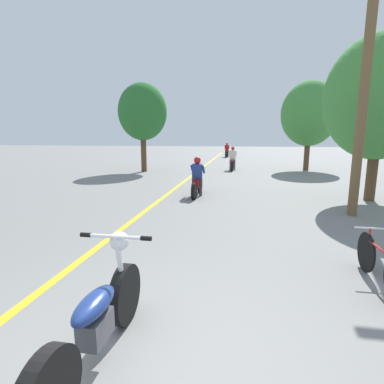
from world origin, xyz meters
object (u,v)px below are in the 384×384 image
Objects in this scene: utility_pole at (364,91)px; roadside_tree_right_near at (380,98)px; roadside_tree_right_far at (310,114)px; bicycle_parked at (380,263)px; motorcycle_rider_far at (227,152)px; roadside_tree_left at (142,112)px; motorcycle_foreground at (98,320)px; motorcycle_rider_lead at (197,181)px; motorcycle_rider_mid at (233,161)px.

utility_pole reaches higher than roadside_tree_right_near.
roadside_tree_right_far is 3.40× the size of bicycle_parked.
bicycle_parked is (-0.98, -4.07, -2.84)m from utility_pole.
bicycle_parked is at bearing -97.28° from roadside_tree_right_far.
motorcycle_rider_far is 26.28m from bicycle_parked.
roadside_tree_right_far is 1.05× the size of roadside_tree_left.
roadside_tree_right_near is (1.21, 2.10, 0.07)m from utility_pole.
motorcycle_rider_far is at bearing 97.78° from bicycle_parked.
motorcycle_foreground is 1.30× the size of bicycle_parked.
motorcycle_rider_lead is at bearing 92.24° from motorcycle_foreground.
utility_pole is 3.93× the size of bicycle_parked.
roadside_tree_right_far reaches higher than motorcycle_rider_lead.
bicycle_parked is (2.57, -14.45, -0.20)m from motorcycle_rider_mid.
utility_pole is at bearing -44.93° from roadside_tree_left.
bicycle_parked is (3.56, -26.03, -0.19)m from motorcycle_rider_far.
roadside_tree_right_near reaches higher than motorcycle_rider_far.
utility_pole is 1.21× the size of roadside_tree_left.
utility_pole is 2.43m from roadside_tree_right_near.
motorcycle_rider_lead is 0.93× the size of motorcycle_rider_far.
motorcycle_rider_mid is 11.62m from motorcycle_rider_far.
motorcycle_rider_far is (-4.54, 21.96, -2.65)m from utility_pole.
roadside_tree_left is 15.77m from motorcycle_foreground.
roadside_tree_right_far is at bearing 14.24° from roadside_tree_left.
motorcycle_rider_mid reaches higher than bicycle_parked.
roadside_tree_right_near is 9.93m from motorcycle_rider_mid.
roadside_tree_right_near reaches higher than roadside_tree_left.
utility_pole is 11.29m from motorcycle_rider_mid.
motorcycle_rider_mid reaches higher than motorcycle_rider_lead.
motorcycle_rider_lead is (-5.71, -0.13, -2.72)m from roadside_tree_right_near.
utility_pole reaches higher than motorcycle_foreground.
utility_pole is at bearing -23.71° from motorcycle_rider_lead.
roadside_tree_right_near is at bearing 1.32° from motorcycle_rider_lead.
bicycle_parked is (7.74, -12.78, -3.10)m from roadside_tree_left.
roadside_tree_right_far is at bearing 82.72° from bicycle_parked.
utility_pole reaches higher than roadside_tree_right_far.
roadside_tree_left is (-8.73, 8.71, 0.26)m from utility_pole.
roadside_tree_left is 2.49× the size of motorcycle_foreground.
roadside_tree_right_near is 6.32m from motorcycle_rider_lead.
motorcycle_foreground reaches higher than bicycle_parked.
roadside_tree_right_far is 12.46m from motorcycle_rider_far.
roadside_tree_right_far is 15.66m from bicycle_parked.
roadside_tree_left is 2.40× the size of motorcycle_rider_mid.
roadside_tree_right_near is 11.94m from roadside_tree_left.
roadside_tree_left reaches higher than bicycle_parked.
bicycle_parked is at bearing -79.91° from motorcycle_rider_mid.
motorcycle_rider_mid is at bearing -85.14° from motorcycle_rider_far.
roadside_tree_left is at bearing 135.07° from utility_pole.
motorcycle_rider_far reaches higher than motorcycle_rider_lead.
motorcycle_rider_far is at bearing 101.68° from utility_pole.
motorcycle_rider_mid is (-4.52, -0.78, -2.86)m from roadside_tree_right_far.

